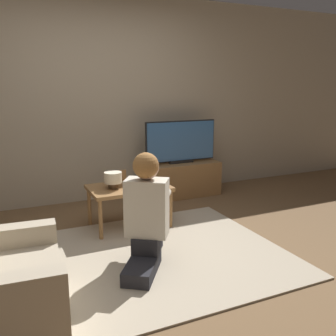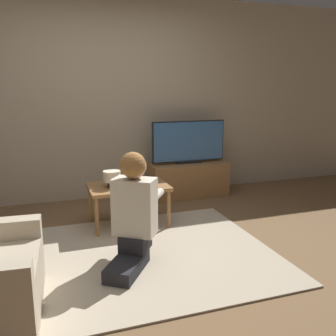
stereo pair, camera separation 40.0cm
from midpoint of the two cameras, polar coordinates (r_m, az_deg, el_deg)
name	(u,v)px [view 1 (the left image)]	position (r m, az deg, el deg)	size (l,w,h in m)	color
ground_plane	(152,257)	(3.38, -5.88, -13.45)	(10.00, 10.00, 0.00)	brown
wall_back	(93,99)	(4.91, -13.75, 10.12)	(10.00, 0.06, 2.60)	tan
rug	(152,256)	(3.38, -5.89, -13.33)	(2.28, 1.90, 0.02)	#BCAD93
tv_stand	(181,179)	(5.06, -0.31, -1.75)	(1.05, 0.40, 0.46)	olive
tv	(181,142)	(4.96, -0.33, 4.02)	(1.01, 0.08, 0.57)	black
coffee_table	(129,191)	(3.96, -8.86, -3.48)	(0.83, 0.54, 0.45)	olive
person_kneeling	(146,210)	(3.06, -7.10, -6.47)	(0.68, 0.83, 0.95)	#232328
picture_frame	(121,177)	(4.03, -9.99, -1.39)	(0.11, 0.01, 0.15)	olive
table_lamp	(113,179)	(3.86, -11.33, -1.64)	(0.18, 0.18, 0.17)	#4C3823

